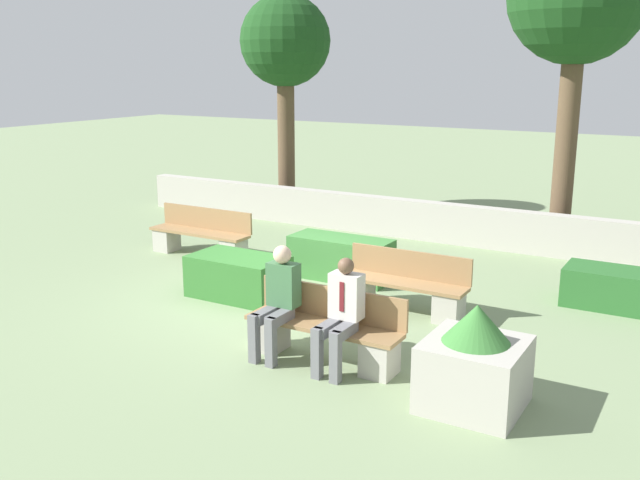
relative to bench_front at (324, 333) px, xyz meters
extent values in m
plane|color=gray|center=(-1.81, 1.56, -0.34)|extent=(60.00, 60.00, 0.00)
cube|color=#ADA89E|center=(-1.81, 6.32, 0.05)|extent=(13.16, 0.30, 0.79)
cube|color=#937047|center=(0.00, -0.04, 0.10)|extent=(1.98, 0.44, 0.05)
cube|color=#937047|center=(0.00, 0.20, 0.33)|extent=(1.98, 0.04, 0.40)
cube|color=#ADA89E|center=(-0.76, -0.04, -0.13)|extent=(0.36, 0.40, 0.42)
cube|color=#ADA89E|center=(0.76, -0.04, -0.13)|extent=(0.36, 0.40, 0.42)
cube|color=#937047|center=(0.13, 2.02, 0.10)|extent=(1.86, 0.44, 0.05)
cube|color=#937047|center=(0.13, 2.26, 0.33)|extent=(1.86, 0.04, 0.40)
cube|color=#ADA89E|center=(-0.57, 2.02, -0.13)|extent=(0.36, 0.40, 0.42)
cube|color=#ADA89E|center=(0.83, 2.02, -0.13)|extent=(0.36, 0.40, 0.42)
cube|color=#937047|center=(-4.42, 3.00, 0.10)|extent=(2.06, 0.44, 0.05)
cube|color=#937047|center=(-4.42, 3.24, 0.33)|extent=(2.06, 0.04, 0.40)
cube|color=#ADA89E|center=(-5.22, 3.00, -0.13)|extent=(0.36, 0.40, 0.42)
cube|color=#ADA89E|center=(-3.62, 3.00, -0.13)|extent=(0.36, 0.40, 0.42)
cube|color=slate|center=(0.21, -0.25, 0.19)|extent=(0.14, 0.46, 0.13)
cube|color=slate|center=(0.41, -0.25, 0.19)|extent=(0.14, 0.46, 0.13)
cube|color=slate|center=(0.19, -0.48, -0.04)|extent=(0.11, 0.11, 0.60)
cube|color=slate|center=(0.43, -0.48, -0.04)|extent=(0.11, 0.11, 0.60)
cube|color=beige|center=(0.31, -0.01, 0.53)|extent=(0.38, 0.22, 0.54)
sphere|color=brown|center=(0.31, -0.03, 0.89)|extent=(0.19, 0.19, 0.19)
cube|color=maroon|center=(0.31, -0.13, 0.55)|extent=(0.06, 0.01, 0.35)
cube|color=slate|center=(-0.67, -0.25, 0.19)|extent=(0.14, 0.46, 0.13)
cube|color=slate|center=(-0.47, -0.25, 0.19)|extent=(0.14, 0.46, 0.13)
cube|color=slate|center=(-0.69, -0.48, -0.04)|extent=(0.11, 0.11, 0.60)
cube|color=slate|center=(-0.45, -0.48, -0.04)|extent=(0.11, 0.11, 0.60)
cube|color=#3D6B42|center=(-0.57, -0.01, 0.53)|extent=(0.38, 0.22, 0.54)
sphere|color=beige|center=(-0.57, -0.03, 0.91)|extent=(0.22, 0.22, 0.22)
cube|color=#3D7A38|center=(-1.46, 3.08, 0.00)|extent=(1.71, 0.70, 0.70)
cube|color=#286028|center=(2.87, 3.83, -0.06)|extent=(1.72, 0.77, 0.57)
cube|color=#33702D|center=(-2.35, 1.44, -0.02)|extent=(1.46, 0.87, 0.64)
cube|color=#ADA89E|center=(1.94, -0.25, 0.02)|extent=(1.00, 1.00, 0.72)
cone|color=#387533|center=(1.94, -0.25, 0.58)|extent=(0.70, 0.70, 0.40)
cylinder|color=brown|center=(-5.20, 7.21, 1.37)|extent=(0.40, 0.40, 3.43)
sphere|color=#194219|center=(-5.20, 7.21, 3.66)|extent=(2.08, 2.08, 2.08)
cylinder|color=brown|center=(1.20, 7.10, 1.67)|extent=(0.40, 0.40, 4.03)
camera|label=1|loc=(4.01, -6.96, 3.14)|focal=40.00mm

